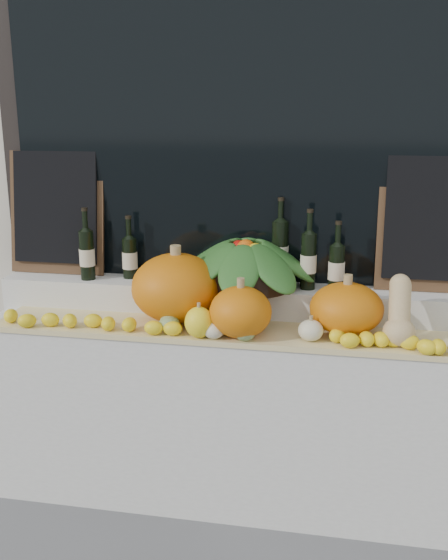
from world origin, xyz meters
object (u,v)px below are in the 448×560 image
(butternut_squash, at_px, (399,315))
(produce_bowl, at_px, (246,263))
(wine_bottle_tall, at_px, (280,251))
(pumpkin_left, at_px, (176,288))
(pumpkin_right, at_px, (346,308))

(butternut_squash, distance_m, produce_bowl, 0.76)
(produce_bowl, distance_m, wine_bottle_tall, 0.18)
(pumpkin_left, xyz_separation_m, pumpkin_right, (0.77, -0.03, -0.05))
(produce_bowl, bearing_deg, pumpkin_left, -149.18)
(pumpkin_left, distance_m, produce_bowl, 0.36)
(pumpkin_right, distance_m, wine_bottle_tall, 0.47)
(pumpkin_right, height_order, wine_bottle_tall, wine_bottle_tall)
(wine_bottle_tall, bearing_deg, pumpkin_right, -41.83)
(pumpkin_left, relative_size, produce_bowl, 0.58)
(pumpkin_right, height_order, produce_bowl, produce_bowl)
(pumpkin_left, bearing_deg, wine_bottle_tall, 29.83)
(produce_bowl, height_order, wine_bottle_tall, wine_bottle_tall)
(pumpkin_left, relative_size, wine_bottle_tall, 1.00)
(pumpkin_left, bearing_deg, produce_bowl, 30.82)
(pumpkin_left, relative_size, pumpkin_right, 1.29)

